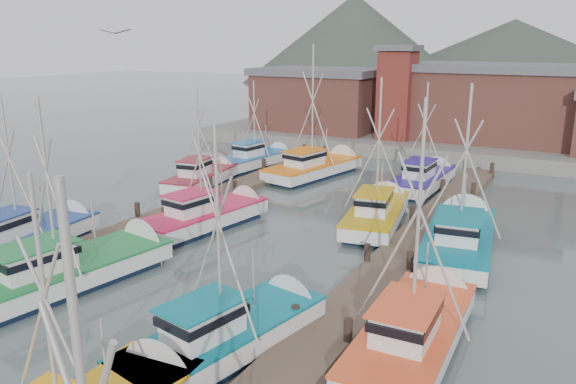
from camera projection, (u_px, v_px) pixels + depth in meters
The scene contains 21 objects.
ground at pixel (195, 282), 24.41m from camera, with size 260.00×260.00×0.00m, color #485655.
dock_left at pixel (139, 227), 31.02m from camera, with size 2.30×46.00×1.50m.
dock_right at pixel (380, 276), 24.53m from camera, with size 2.30×46.00×1.50m.
quay at pixel (427, 140), 55.56m from camera, with size 44.00×16.00×1.20m, color gray.
shed_left at pixel (318, 98), 57.99m from camera, with size 12.72×8.48×6.20m.
shed_center at pixel (494, 102), 51.71m from camera, with size 14.84×9.54×6.90m.
lookout_tower at pixel (397, 92), 51.81m from camera, with size 3.60×3.60×8.50m.
distant_hills at pixel (471, 84), 134.07m from camera, with size 175.00×140.00×42.00m.
boat_4 at pixel (75, 269), 24.12m from camera, with size 4.66×10.36×9.03m.
boat_5 at pixel (236, 331), 18.94m from camera, with size 4.09×8.67×8.47m.
boat_6 at pixel (31, 236), 28.14m from camera, with size 3.48×8.80×8.45m.
boat_7 at pixel (416, 328), 19.13m from camera, with size 3.75×8.81×9.29m.
boat_8 at pixel (211, 215), 31.57m from camera, with size 3.95×8.81×7.04m.
boat_9 at pixel (378, 212), 32.07m from camera, with size 4.06×8.92×9.00m.
boat_10 at pixel (204, 177), 40.29m from camera, with size 3.40×7.97×7.66m.
boat_11 at pixel (460, 236), 28.14m from camera, with size 4.31×10.06×9.18m.
boat_12 at pixel (318, 167), 43.40m from camera, with size 4.77×10.00×10.77m.
boat_13 at pixel (425, 179), 39.78m from camera, with size 3.28×8.53×8.15m.
boat_14 at pixel (260, 158), 46.56m from camera, with size 3.46×8.17×7.66m.
gull_near at pixel (115, 32), 22.20m from camera, with size 1.55×0.63×0.24m.
gull_far at pixel (230, 154), 24.47m from camera, with size 1.53×0.66×0.24m.
Camera 1 is at (14.37, -17.81, 10.19)m, focal length 35.00 mm.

